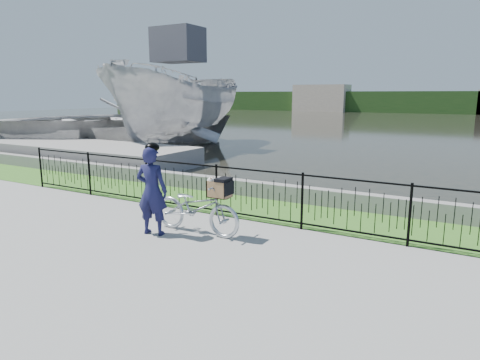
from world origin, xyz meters
The scene contains 12 objects.
ground centered at (0.00, 0.00, 0.00)m, with size 120.00×120.00×0.00m, color gray.
grass_strip centered at (0.00, 2.60, 0.00)m, with size 60.00×2.00×0.01m, color #3A6F22.
water centered at (0.00, 33.00, 0.00)m, with size 120.00×120.00×0.00m, color black.
quay_wall centered at (0.00, 3.60, 0.20)m, with size 60.00×0.30×0.40m, color gray.
fence centered at (0.00, 1.60, 0.58)m, with size 14.00×0.06×1.15m, color black, non-canonical shape.
far_treeline centered at (0.00, 60.00, 1.50)m, with size 120.00×6.00×3.00m, color #244319.
far_building_left centered at (-18.00, 58.00, 2.00)m, with size 8.00×4.00×4.00m, color #B4A391.
dock centered at (-10.00, 5.50, 0.35)m, with size 10.00×3.00×0.70m, color gray.
bicycle_rig centered at (-0.68, 0.40, 0.51)m, with size 1.91×0.67×1.16m.
cyclist centered at (-1.37, -0.07, 0.87)m, with size 0.69×0.53×1.77m.
boat_near centered at (-8.98, 10.77, 2.06)m, with size 4.84×10.48×5.72m.
boat_far centered at (-12.48, 9.75, 1.22)m, with size 13.07×14.35×2.43m.
Camera 1 is at (3.96, -6.11, 2.65)m, focal length 32.00 mm.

